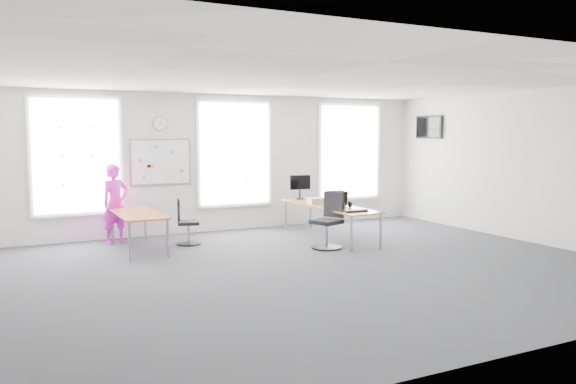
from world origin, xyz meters
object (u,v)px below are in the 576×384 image
desk_right (329,207)px  chair_right (329,224)px  person (115,204)px  headphones (346,205)px  chair_left (186,225)px  desk_left (138,216)px  monitor (300,185)px  keyboard (355,211)px

desk_right → chair_right: (-0.50, -0.84, -0.19)m
person → headphones: person is taller
chair_right → chair_left: bearing=-143.8°
chair_left → person: 1.47m
desk_right → person: 4.24m
chair_right → person: person is taller
desk_left → monitor: monitor is taller
desk_right → person: bearing=160.0°
chair_left → monitor: bearing=-65.0°
headphones → chair_left: bearing=169.6°
chair_right → desk_right: bearing=128.8°
desk_left → person: 0.93m
chair_right → headphones: (0.63, 0.38, 0.28)m
keyboard → headphones: bearing=73.8°
desk_left → chair_right: bearing=-23.5°
chair_right → person: 4.18m
headphones → monitor: (-0.17, 1.65, 0.27)m
chair_left → chair_right: bearing=-108.9°
desk_left → keyboard: (3.66, -1.66, 0.06)m
person → desk_left: bearing=-97.6°
keyboard → headphones: (0.20, 0.63, 0.04)m
person → headphones: size_ratio=7.86×
person → headphones: 4.53m
desk_left → headphones: 3.99m
desk_left → monitor: size_ratio=3.55×
desk_left → keyboard: 4.01m
keyboard → monitor: bearing=90.8°
keyboard → chair_left: bearing=148.9°
headphones → desk_left: bearing=175.8°
chair_left → person: bearing=70.5°
desk_left → headphones: (3.86, -1.02, 0.11)m
monitor → desk_right: bearing=-81.9°
monitor → keyboard: bearing=-84.7°
keyboard → person: bearing=148.6°
chair_right → chair_left: chair_right is taller
desk_left → desk_right: bearing=-8.6°
desk_right → headphones: bearing=-74.3°
desk_right → keyboard: bearing=-93.9°
chair_left → keyboard: size_ratio=1.89×
desk_left → person: bearing=105.8°
person → monitor: (3.94, -0.26, 0.23)m
chair_left → monitor: monitor is taller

